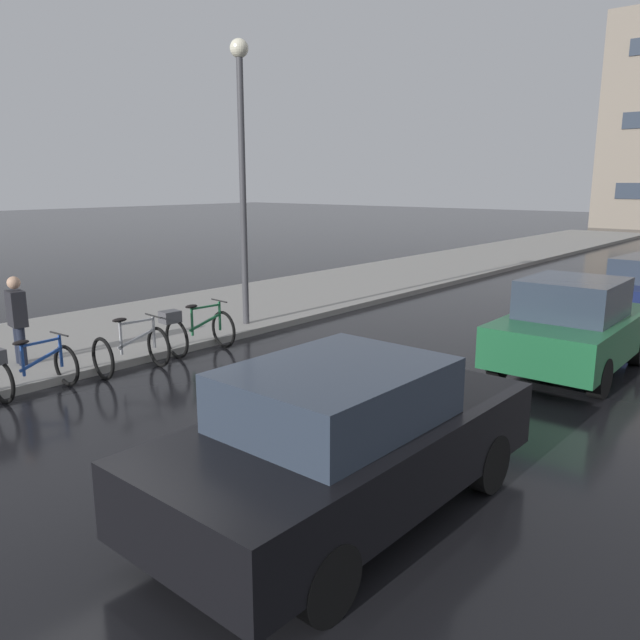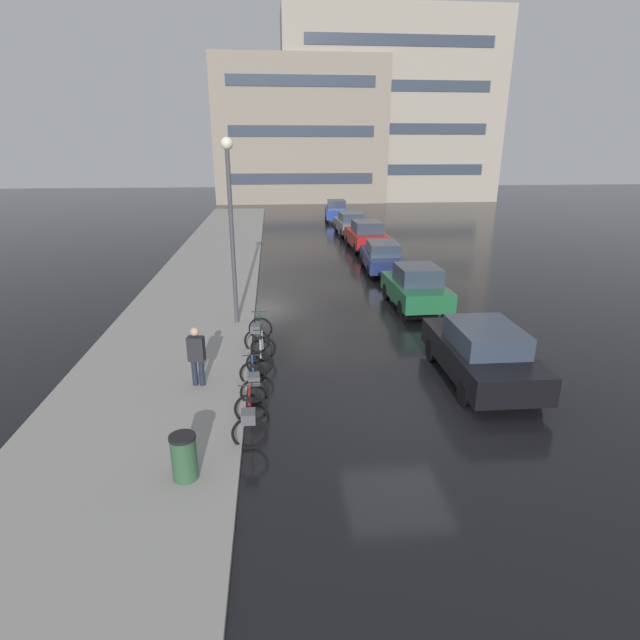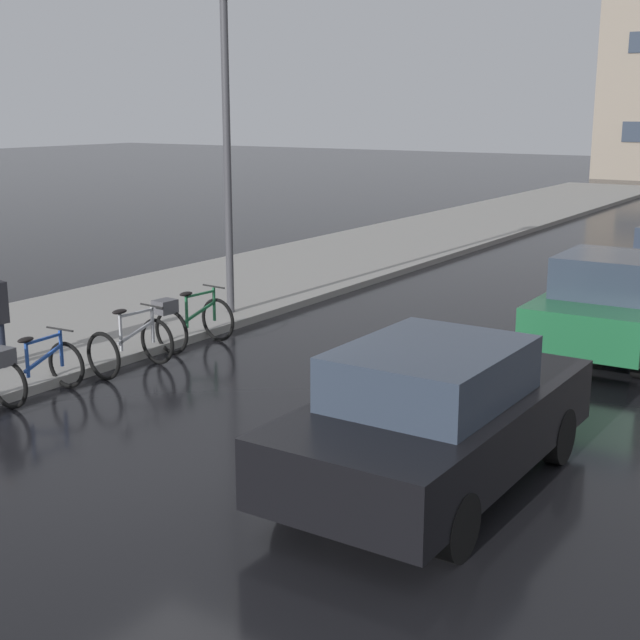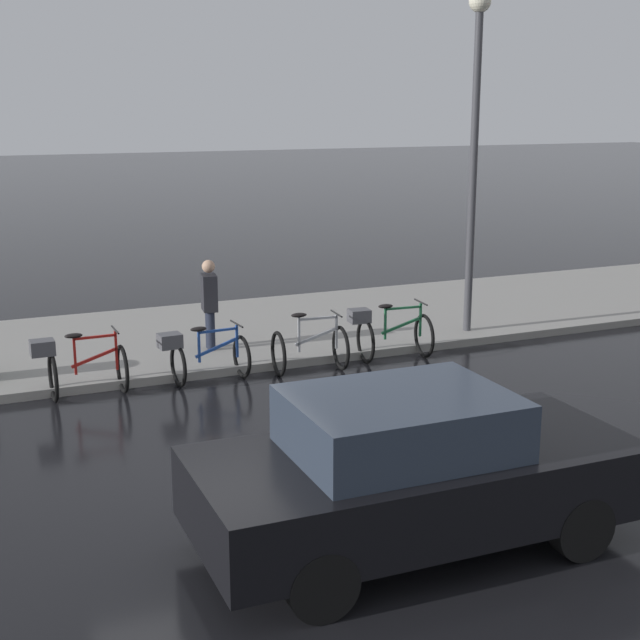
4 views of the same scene
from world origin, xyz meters
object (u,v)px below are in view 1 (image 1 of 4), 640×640
object	(u,v)px
bicycle_farthest	(194,329)
streetlamp	(242,150)
bicycle_second	(25,368)
car_black	(345,439)
car_green	(572,326)
bicycle_third	(132,350)
pedestrian	(17,319)

from	to	relation	value
bicycle_farthest	streetlamp	world-z (taller)	streetlamp
bicycle_second	streetlamp	bearing A→B (deg)	98.01
bicycle_second	bicycle_farthest	distance (m)	3.25
bicycle_second	car_black	xyz separation A→B (m)	(5.89, 0.44, 0.32)
bicycle_second	car_green	size ratio (longest dim) A/B	0.37
bicycle_third	pedestrian	world-z (taller)	pedestrian
bicycle_third	car_black	distance (m)	5.90
bicycle_second	car_black	world-z (taller)	car_black
bicycle_farthest	streetlamp	bearing A→B (deg)	110.61
car_black	bicycle_third	bearing A→B (deg)	166.85
bicycle_third	car_green	bearing A→B (deg)	41.01
streetlamp	bicycle_farthest	bearing A→B (deg)	-69.39
bicycle_third	car_black	bearing A→B (deg)	-13.15
car_black	pedestrian	world-z (taller)	pedestrian
car_green	pedestrian	distance (m)	9.62
bicycle_second	pedestrian	size ratio (longest dim) A/B	0.83
bicycle_second	pedestrian	distance (m)	1.58
car_black	pedestrian	bearing A→B (deg)	178.95
bicycle_third	car_black	size ratio (longest dim) A/B	0.27
car_black	car_green	xyz separation A→B (m)	(0.04, 6.36, 0.01)
bicycle_second	bicycle_third	world-z (taller)	bicycle_third
bicycle_second	car_green	xyz separation A→B (m)	(5.93, 6.80, 0.33)
pedestrian	car_green	bearing A→B (deg)	40.34
car_green	pedestrian	size ratio (longest dim) A/B	2.26
bicycle_farthest	car_black	size ratio (longest dim) A/B	0.33
car_black	streetlamp	xyz separation A→B (m)	(-6.64, 4.89, 3.13)
bicycle_second	car_green	bearing A→B (deg)	48.88
pedestrian	bicycle_second	bearing A→B (deg)	-22.14
pedestrian	streetlamp	size ratio (longest dim) A/B	0.27
bicycle_second	streetlamp	distance (m)	6.39
car_green	pedestrian	xyz separation A→B (m)	(-7.33, -6.23, 0.14)
streetlamp	bicycle_third	bearing A→B (deg)	-75.67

